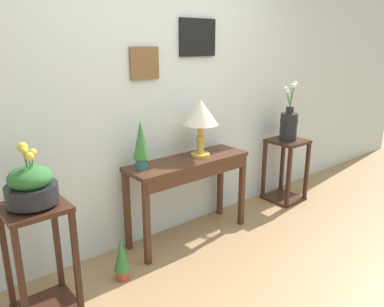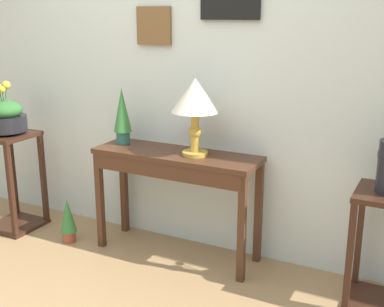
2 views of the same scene
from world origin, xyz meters
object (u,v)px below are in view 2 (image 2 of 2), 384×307
console_table (175,170)px  table_lamp (195,99)px  planter_bowl_wide_left (5,117)px  potted_plant_floor (68,219)px  pedestal_stand_left (12,181)px  potted_plant_on_console (122,114)px

console_table → table_lamp: (0.14, 0.02, 0.48)m
planter_bowl_wide_left → potted_plant_floor: size_ratio=1.15×
pedestal_stand_left → potted_plant_floor: bearing=-2.2°
table_lamp → planter_bowl_wide_left: bearing=-173.1°
pedestal_stand_left → planter_bowl_wide_left: (-0.00, -0.00, 0.51)m
console_table → planter_bowl_wide_left: size_ratio=2.94×
potted_plant_on_console → planter_bowl_wide_left: bearing=-166.7°
potted_plant_on_console → table_lamp: bearing=-3.4°
console_table → pedestal_stand_left: bearing=-173.4°
planter_bowl_wide_left → table_lamp: bearing=6.9°
console_table → potted_plant_floor: (-0.80, -0.18, -0.44)m
table_lamp → pedestal_stand_left: bearing=-173.2°
potted_plant_on_console → potted_plant_floor: potted_plant_on_console is taller
potted_plant_on_console → planter_bowl_wide_left: planter_bowl_wide_left is taller
console_table → pedestal_stand_left: pedestal_stand_left is taller
console_table → table_lamp: size_ratio=2.28×
console_table → potted_plant_on_console: 0.56m
potted_plant_on_console → potted_plant_floor: 0.88m
table_lamp → pedestal_stand_left: (-1.50, -0.18, -0.73)m
planter_bowl_wide_left → potted_plant_on_console: bearing=13.3°
potted_plant_on_console → pedestal_stand_left: (-0.91, -0.22, -0.57)m
planter_bowl_wide_left → pedestal_stand_left: bearing=57.7°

